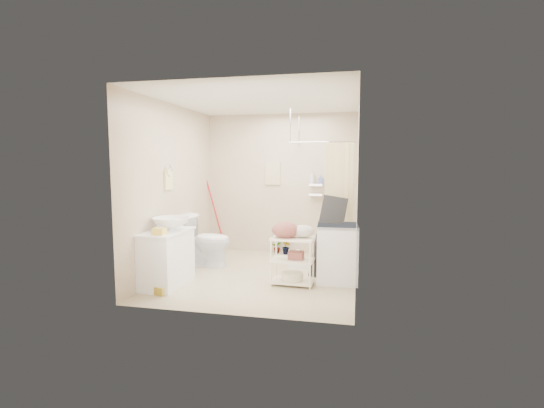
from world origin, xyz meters
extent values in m
plane|color=#C0B490|center=(0.00, 0.00, 0.00)|extent=(3.20, 3.20, 0.00)
cube|color=silver|center=(0.00, 0.00, 2.60)|extent=(2.80, 3.20, 0.04)
cube|color=beige|center=(0.00, 1.60, 1.30)|extent=(2.80, 0.04, 2.60)
cube|color=beige|center=(0.00, -1.60, 1.30)|extent=(2.80, 0.04, 2.60)
cube|color=beige|center=(-1.40, 0.00, 1.30)|extent=(0.04, 3.20, 2.60)
cube|color=beige|center=(1.40, 0.00, 1.30)|extent=(0.04, 3.20, 2.60)
cube|color=white|center=(-1.16, -0.75, 0.38)|extent=(0.51, 0.88, 0.77)
imported|color=white|center=(-1.12, -0.67, 0.86)|extent=(0.54, 0.54, 0.18)
cube|color=#F5D34E|center=(-1.11, -1.04, 0.81)|extent=(0.17, 0.13, 0.09)
cube|color=gold|center=(-1.07, -1.11, 0.07)|extent=(0.31, 0.27, 0.14)
imported|color=white|center=(-1.04, 0.40, 0.42)|extent=(0.86, 0.53, 0.85)
imported|color=#945A32|center=(-0.06, 1.47, 0.19)|extent=(0.22, 0.17, 0.37)
imported|color=brown|center=(0.14, 1.42, 0.15)|extent=(0.21, 0.20, 0.30)
cube|color=beige|center=(-0.15, 1.58, 1.50)|extent=(0.28, 0.03, 0.42)
imported|color=silver|center=(0.60, 1.52, 1.44)|extent=(0.10, 0.10, 0.24)
imported|color=#4C5CA8|center=(0.75, 1.54, 1.40)|extent=(0.07, 0.07, 0.16)
cube|color=silver|center=(1.14, -0.06, 0.41)|extent=(0.60, 0.62, 0.83)
camera|label=1|loc=(1.38, -5.67, 1.70)|focal=26.00mm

